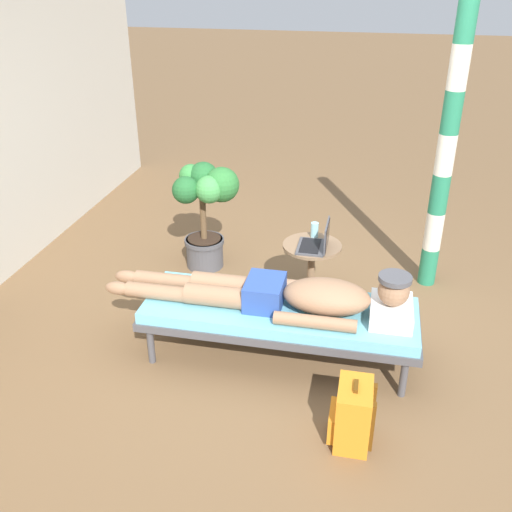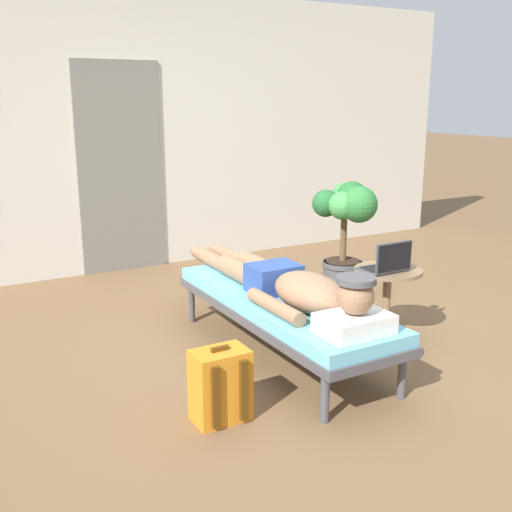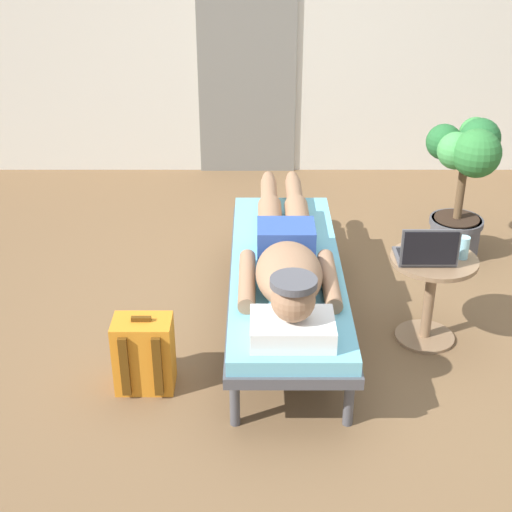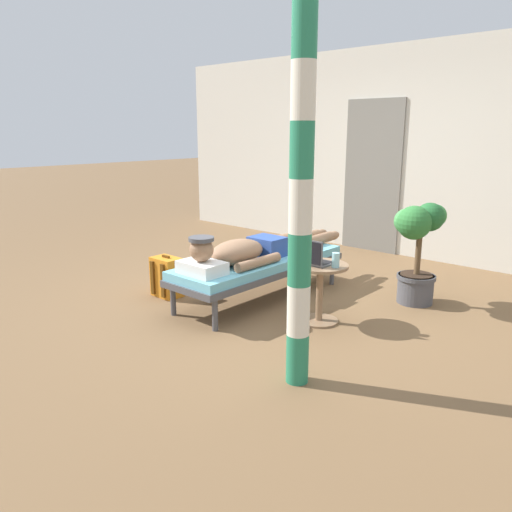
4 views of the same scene
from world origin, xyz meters
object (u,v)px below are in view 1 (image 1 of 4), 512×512
object	(u,v)px
laptop	(318,242)
backpack	(353,415)
lounge_chair	(280,315)
person_reclining	(293,295)
drink_glass	(315,230)
porch_post	(445,154)
potted_plant	(206,205)
side_table	(311,263)

from	to	relation	value
laptop	backpack	bearing A→B (deg)	-165.30
lounge_chair	person_reclining	bearing A→B (deg)	-90.00
drink_glass	backpack	size ratio (longest dim) A/B	0.30
backpack	person_reclining	bearing A→B (deg)	32.61
drink_glass	backpack	xyz separation A→B (m)	(-1.70, -0.44, -0.39)
person_reclining	drink_glass	bearing A→B (deg)	-2.03
backpack	porch_post	bearing A→B (deg)	-14.72
person_reclining	potted_plant	distance (m)	1.56
lounge_chair	drink_glass	bearing A→B (deg)	-7.50
side_table	lounge_chair	bearing A→B (deg)	171.00
side_table	porch_post	size ratio (longest dim) A/B	0.22
person_reclining	backpack	world-z (taller)	person_reclining
laptop	drink_glass	distance (m)	0.22
person_reclining	porch_post	size ratio (longest dim) A/B	0.92
drink_glass	potted_plant	xyz separation A→B (m)	(0.25, 1.01, 0.03)
drink_glass	potted_plant	distance (m)	1.04
person_reclining	side_table	bearing A→B (deg)	-2.53
drink_glass	laptop	bearing A→B (deg)	-165.84
lounge_chair	drink_glass	xyz separation A→B (m)	(0.95, -0.13, 0.24)
side_table	potted_plant	size ratio (longest dim) A/B	0.53
lounge_chair	drink_glass	size ratio (longest dim) A/B	15.58
lounge_chair	side_table	world-z (taller)	side_table
side_table	potted_plant	xyz separation A→B (m)	(0.40, 1.01, 0.26)
backpack	lounge_chair	bearing A→B (deg)	37.34
lounge_chair	porch_post	xyz separation A→B (m)	(1.32, -1.11, 0.84)
laptop	drink_glass	bearing A→B (deg)	14.16
drink_glass	potted_plant	world-z (taller)	potted_plant
side_table	person_reclining	bearing A→B (deg)	177.47
lounge_chair	person_reclining	distance (m)	0.20
side_table	backpack	size ratio (longest dim) A/B	1.23
lounge_chair	side_table	xyz separation A→B (m)	(0.80, -0.13, 0.01)
potted_plant	backpack	bearing A→B (deg)	-143.39
lounge_chair	porch_post	distance (m)	1.92
backpack	drink_glass	bearing A→B (deg)	14.63
laptop	potted_plant	distance (m)	1.16
lounge_chair	person_reclining	size ratio (longest dim) A/B	0.90
lounge_chair	backpack	size ratio (longest dim) A/B	4.61
drink_glass	porch_post	world-z (taller)	porch_post
lounge_chair	laptop	bearing A→B (deg)	-13.49
potted_plant	porch_post	xyz separation A→B (m)	(0.11, -2.00, 0.56)
backpack	laptop	bearing A→B (deg)	14.70
laptop	porch_post	world-z (taller)	porch_post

